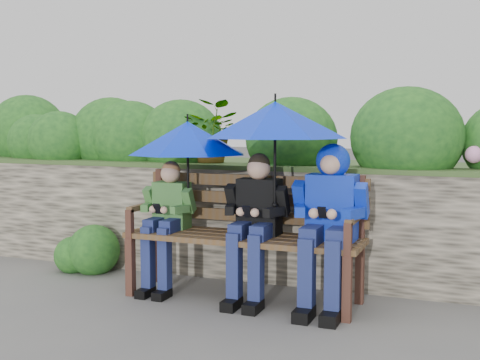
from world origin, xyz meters
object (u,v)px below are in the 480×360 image
at_px(park_bench, 247,227).
at_px(umbrella_right, 275,120).
at_px(umbrella_left, 188,138).
at_px(boy_middle, 255,218).
at_px(boy_right, 329,212).
at_px(boy_left, 167,216).

distance_m(park_bench, umbrella_right, 0.91).
bearing_deg(umbrella_left, park_bench, 4.49).
xyz_separation_m(umbrella_left, umbrella_right, (0.78, -0.08, 0.14)).
height_order(boy_middle, boy_right, boy_right).
bearing_deg(boy_right, boy_middle, -179.47).
relative_size(park_bench, boy_left, 1.75).
bearing_deg(boy_left, umbrella_right, -1.91).
xyz_separation_m(park_bench, umbrella_right, (0.28, -0.11, 0.86)).
height_order(boy_left, boy_right, boy_right).
bearing_deg(boy_middle, park_bench, 139.24).
distance_m(boy_left, umbrella_left, 0.68).
distance_m(boy_middle, boy_right, 0.59).
height_order(boy_left, umbrella_left, umbrella_left).
bearing_deg(umbrella_left, boy_left, -166.53).
relative_size(park_bench, boy_middle, 1.63).
xyz_separation_m(boy_right, umbrella_right, (-0.42, -0.03, 0.68)).
distance_m(park_bench, boy_left, 0.69).
xyz_separation_m(park_bench, boy_right, (0.69, -0.09, 0.17)).
height_order(boy_left, boy_middle, boy_middle).
distance_m(umbrella_left, umbrella_right, 0.79).
distance_m(boy_left, boy_right, 1.38).
xyz_separation_m(boy_left, boy_right, (1.37, -0.00, 0.11)).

